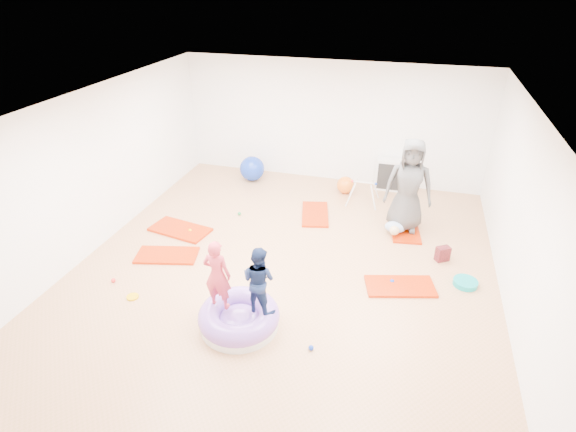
# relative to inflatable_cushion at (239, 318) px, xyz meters

# --- Properties ---
(room) EXTENTS (7.01, 8.01, 2.81)m
(room) POSITION_rel_inflatable_cushion_xyz_m (0.23, 1.47, 1.26)
(room) COLOR tan
(room) RESTS_ON ground
(gym_mat_front_left) EXTENTS (1.18, 0.78, 0.05)m
(gym_mat_front_left) POSITION_rel_inflatable_cushion_xyz_m (-1.90, 1.31, -0.12)
(gym_mat_front_left) COLOR red
(gym_mat_front_left) RESTS_ON ground
(gym_mat_mid_left) EXTENTS (1.26, 0.78, 0.05)m
(gym_mat_mid_left) POSITION_rel_inflatable_cushion_xyz_m (-2.10, 2.18, -0.12)
(gym_mat_mid_left) COLOR red
(gym_mat_mid_left) RESTS_ON ground
(gym_mat_center_back) EXTENTS (0.76, 1.16, 0.04)m
(gym_mat_center_back) POSITION_rel_inflatable_cushion_xyz_m (0.32, 3.53, -0.12)
(gym_mat_center_back) COLOR red
(gym_mat_center_back) RESTS_ON ground
(gym_mat_right) EXTENTS (1.20, 0.81, 0.05)m
(gym_mat_right) POSITION_rel_inflatable_cushion_xyz_m (2.18, 1.53, -0.12)
(gym_mat_right) COLOR red
(gym_mat_right) RESTS_ON ground
(gym_mat_rear_right) EXTENTS (0.68, 1.13, 0.04)m
(gym_mat_rear_right) POSITION_rel_inflatable_cushion_xyz_m (2.16, 3.42, -0.12)
(gym_mat_rear_right) COLOR red
(gym_mat_rear_right) RESTS_ON ground
(inflatable_cushion) EXTENTS (1.17, 1.17, 0.37)m
(inflatable_cushion) POSITION_rel_inflatable_cushion_xyz_m (0.00, 0.00, 0.00)
(inflatable_cushion) COLOR silver
(inflatable_cushion) RESTS_ON ground
(child_pink) EXTENTS (0.40, 0.26, 1.09)m
(child_pink) POSITION_rel_inflatable_cushion_xyz_m (-0.29, 0.01, 0.74)
(child_pink) COLOR #CE384A
(child_pink) RESTS_ON inflatable_cushion
(child_navy) EXTENTS (0.59, 0.51, 1.02)m
(child_navy) POSITION_rel_inflatable_cushion_xyz_m (0.28, 0.10, 0.71)
(child_navy) COLOR #132149
(child_navy) RESTS_ON inflatable_cushion
(adult_caregiver) EXTENTS (0.92, 0.63, 1.82)m
(adult_caregiver) POSITION_rel_inflatable_cushion_xyz_m (2.11, 3.42, 0.81)
(adult_caregiver) COLOR #444445
(adult_caregiver) RESTS_ON gym_mat_rear_right
(infant) EXTENTS (0.39, 0.40, 0.23)m
(infant) POSITION_rel_inflatable_cushion_xyz_m (1.97, 3.16, 0.02)
(infant) COLOR #94ADD2
(infant) RESTS_ON gym_mat_rear_right
(ball_pit_balls) EXTENTS (4.48, 3.36, 0.07)m
(ball_pit_balls) POSITION_rel_inflatable_cushion_xyz_m (-0.52, 1.33, -0.11)
(ball_pit_balls) COLOR #E1AF01
(ball_pit_balls) RESTS_ON ground
(exercise_ball_blue) EXTENTS (0.59, 0.59, 0.59)m
(exercise_ball_blue) POSITION_rel_inflatable_cushion_xyz_m (-1.55, 4.86, 0.15)
(exercise_ball_blue) COLOR #1232AD
(exercise_ball_blue) RESTS_ON ground
(exercise_ball_orange) EXTENTS (0.39, 0.39, 0.39)m
(exercise_ball_orange) POSITION_rel_inflatable_cushion_xyz_m (0.74, 4.76, 0.05)
(exercise_ball_orange) COLOR orange
(exercise_ball_orange) RESTS_ON ground
(infant_play_gym) EXTENTS (0.67, 0.64, 0.52)m
(infant_play_gym) POSITION_rel_inflatable_cushion_xyz_m (1.20, 4.34, 0.20)
(infant_play_gym) COLOR silver
(infant_play_gym) RESTS_ON ground
(cube_shelf) EXTENTS (0.72, 0.36, 0.72)m
(cube_shelf) POSITION_rel_inflatable_cushion_xyz_m (1.73, 5.26, 0.22)
(cube_shelf) COLOR silver
(cube_shelf) RESTS_ON ground
(balance_disc) EXTENTS (0.39, 0.39, 0.09)m
(balance_disc) POSITION_rel_inflatable_cushion_xyz_m (3.20, 1.89, -0.10)
(balance_disc) COLOR #099193
(balance_disc) RESTS_ON ground
(backpack) EXTENTS (0.27, 0.25, 0.27)m
(backpack) POSITION_rel_inflatable_cushion_xyz_m (2.84, 2.52, -0.01)
(backpack) COLOR maroon
(backpack) RESTS_ON ground
(yellow_toy) EXTENTS (0.19, 0.19, 0.03)m
(yellow_toy) POSITION_rel_inflatable_cushion_xyz_m (-1.84, 0.12, -0.13)
(yellow_toy) COLOR #E1AF01
(yellow_toy) RESTS_ON ground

